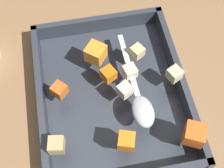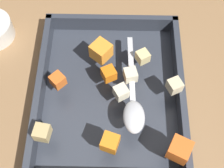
{
  "view_description": "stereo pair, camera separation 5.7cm",
  "coord_description": "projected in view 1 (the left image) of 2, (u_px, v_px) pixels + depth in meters",
  "views": [
    {
      "loc": [
        0.27,
        -0.06,
        0.56
      ],
      "look_at": [
        -0.0,
        -0.01,
        0.06
      ],
      "focal_mm": 50.1,
      "sensor_mm": 36.0,
      "label": 1
    },
    {
      "loc": [
        0.27,
        -0.0,
        0.56
      ],
      "look_at": [
        -0.0,
        -0.01,
        0.06
      ],
      "focal_mm": 50.1,
      "sensor_mm": 36.0,
      "label": 2
    }
  ],
  "objects": [
    {
      "name": "potato_chunk_mid_left",
      "position": [
        56.0,
        145.0,
        0.51
      ],
      "size": [
        0.03,
        0.03,
        0.03
      ],
      "primitive_type": "cube",
      "rotation": [
        0.0,
        0.0,
        6.11
      ],
      "color": "tan",
      "rests_on": "baking_dish"
    },
    {
      "name": "serving_spoon",
      "position": [
        141.0,
        105.0,
        0.55
      ],
      "size": [
        0.21,
        0.04,
        0.02
      ],
      "rotation": [
        0.0,
        0.0,
        3.17
      ],
      "color": "silver",
      "rests_on": "baking_dish"
    },
    {
      "name": "potato_chunk_mid_right",
      "position": [
        137.0,
        52.0,
        0.6
      ],
      "size": [
        0.03,
        0.03,
        0.02
      ],
      "primitive_type": "cube",
      "rotation": [
        0.0,
        0.0,
        2.1
      ],
      "color": "#E0CC89",
      "rests_on": "baking_dish"
    },
    {
      "name": "carrot_chunk_far_right",
      "position": [
        108.0,
        74.0,
        0.58
      ],
      "size": [
        0.03,
        0.03,
        0.02
      ],
      "primitive_type": "cube",
      "rotation": [
        0.0,
        0.0,
        0.47
      ],
      "color": "orange",
      "rests_on": "baking_dish"
    },
    {
      "name": "baking_dish",
      "position": [
        112.0,
        96.0,
        0.61
      ],
      "size": [
        0.35,
        0.28,
        0.05
      ],
      "color": "#333842",
      "rests_on": "ground_plane"
    },
    {
      "name": "carrot_chunk_near_right",
      "position": [
        126.0,
        141.0,
        0.51
      ],
      "size": [
        0.03,
        0.03,
        0.03
      ],
      "primitive_type": "cube",
      "rotation": [
        0.0,
        0.0,
        2.82
      ],
      "color": "orange",
      "rests_on": "baking_dish"
    },
    {
      "name": "carrot_chunk_front_center",
      "position": [
        59.0,
        90.0,
        0.56
      ],
      "size": [
        0.03,
        0.03,
        0.02
      ],
      "primitive_type": "cube",
      "rotation": [
        0.0,
        0.0,
        5.49
      ],
      "color": "orange",
      "rests_on": "baking_dish"
    },
    {
      "name": "potato_chunk_far_left",
      "position": [
        175.0,
        75.0,
        0.58
      ],
      "size": [
        0.03,
        0.03,
        0.02
      ],
      "primitive_type": "cube",
      "rotation": [
        0.0,
        0.0,
        5.17
      ],
      "color": "beige",
      "rests_on": "baking_dish"
    },
    {
      "name": "carrot_chunk_heap_side",
      "position": [
        96.0,
        53.0,
        0.59
      ],
      "size": [
        0.05,
        0.05,
        0.03
      ],
      "primitive_type": "cube",
      "rotation": [
        0.0,
        0.0,
        4.03
      ],
      "color": "orange",
      "rests_on": "baking_dish"
    },
    {
      "name": "potato_chunk_rim_edge",
      "position": [
        125.0,
        90.0,
        0.56
      ],
      "size": [
        0.03,
        0.03,
        0.02
      ],
      "primitive_type": "cube",
      "rotation": [
        0.0,
        0.0,
        5.23
      ],
      "color": "beige",
      "rests_on": "baking_dish"
    },
    {
      "name": "ground_plane",
      "position": [
        117.0,
        99.0,
        0.63
      ],
      "size": [
        4.0,
        4.0,
        0.0
      ],
      "primitive_type": "plane",
      "color": "#936D47"
    },
    {
      "name": "carrot_chunk_back_center",
      "position": [
        194.0,
        134.0,
        0.52
      ],
      "size": [
        0.05,
        0.05,
        0.03
      ],
      "primitive_type": "cube",
      "rotation": [
        0.0,
        0.0,
        5.83
      ],
      "color": "orange",
      "rests_on": "baking_dish"
    },
    {
      "name": "potato_chunk_near_spoon",
      "position": [
        130.0,
        71.0,
        0.58
      ],
      "size": [
        0.03,
        0.03,
        0.02
      ],
      "primitive_type": "cube",
      "rotation": [
        0.0,
        0.0,
        4.96
      ],
      "color": "beige",
      "rests_on": "baking_dish"
    }
  ]
}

